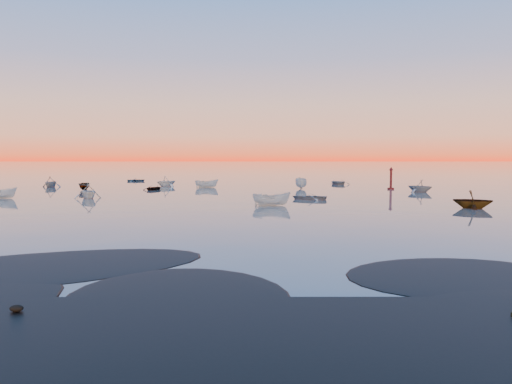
{
  "coord_description": "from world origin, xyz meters",
  "views": [
    {
      "loc": [
        2.26,
        -19.32,
        4.75
      ],
      "look_at": [
        2.38,
        28.0,
        1.31
      ],
      "focal_mm": 35.0,
      "sensor_mm": 36.0,
      "label": 1
    }
  ],
  "objects": [
    {
      "name": "ground",
      "position": [
        0.0,
        100.0,
        0.0
      ],
      "size": [
        600.0,
        600.0,
        0.0
      ],
      "primitive_type": "plane",
      "color": "slate",
      "rests_on": "ground"
    },
    {
      "name": "mud_lobes",
      "position": [
        0.0,
        -1.0,
        0.01
      ],
      "size": [
        140.0,
        6.0,
        0.07
      ],
      "primitive_type": null,
      "color": "black",
      "rests_on": "ground"
    },
    {
      "name": "moored_fleet",
      "position": [
        0.0,
        53.0,
        0.0
      ],
      "size": [
        124.0,
        58.0,
        1.2
      ],
      "primitive_type": null,
      "color": "silver",
      "rests_on": "ground"
    },
    {
      "name": "boat_near_center",
      "position": [
        3.86,
        28.07,
        0.0
      ],
      "size": [
        1.77,
        3.76,
        1.27
      ],
      "primitive_type": "imported",
      "rotation": [
        0.0,
        0.0,
        1.63
      ],
      "color": "silver",
      "rests_on": "ground"
    },
    {
      "name": "boat_near_right",
      "position": [
        23.95,
        45.88,
        0.0
      ],
      "size": [
        3.64,
        3.57,
        1.23
      ],
      "primitive_type": "imported",
      "rotation": [
        0.0,
        0.0,
        3.9
      ],
      "color": "slate",
      "rests_on": "ground"
    },
    {
      "name": "channel_marker",
      "position": [
        21.65,
        51.47,
        1.31
      ],
      "size": [
        0.93,
        0.93,
        3.31
      ],
      "color": "#420E0F",
      "rests_on": "ground"
    }
  ]
}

